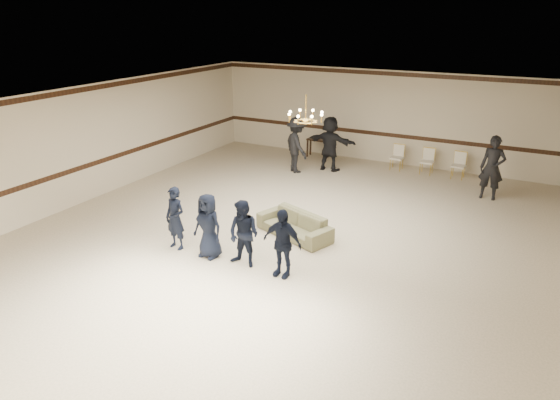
{
  "coord_description": "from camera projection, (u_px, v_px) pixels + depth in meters",
  "views": [
    {
      "loc": [
        5.07,
        -9.95,
        5.1
      ],
      "look_at": [
        0.09,
        -0.5,
        1.02
      ],
      "focal_mm": 32.11,
      "sensor_mm": 36.0,
      "label": 1
    }
  ],
  "objects": [
    {
      "name": "adult_mid",
      "position": [
        330.0,
        144.0,
        16.66
      ],
      "size": [
        1.74,
        0.68,
        1.83
      ],
      "primitive_type": "imported",
      "rotation": [
        0.0,
        0.0,
        3.06
      ],
      "color": "black",
      "rests_on": "floor"
    },
    {
      "name": "banquet_chair_mid",
      "position": [
        427.0,
        162.0,
        16.43
      ],
      "size": [
        0.42,
        0.42,
        0.84
      ],
      "primitive_type": null,
      "rotation": [
        0.0,
        0.0,
        0.03
      ],
      "color": "beige",
      "rests_on": "floor"
    },
    {
      "name": "boy_d",
      "position": [
        282.0,
        243.0,
        10.01
      ],
      "size": [
        0.86,
        0.38,
        1.45
      ],
      "primitive_type": "imported",
      "rotation": [
        0.0,
        0.0,
        -0.03
      ],
      "color": "black",
      "rests_on": "floor"
    },
    {
      "name": "boy_b",
      "position": [
        208.0,
        226.0,
        10.8
      ],
      "size": [
        0.76,
        0.54,
        1.45
      ],
      "primitive_type": "imported",
      "rotation": [
        0.0,
        0.0,
        -0.11
      ],
      "color": "black",
      "rests_on": "floor"
    },
    {
      "name": "banquet_chair_right",
      "position": [
        459.0,
        166.0,
        15.99
      ],
      "size": [
        0.44,
        0.44,
        0.84
      ],
      "primitive_type": null,
      "rotation": [
        0.0,
        0.0,
        -0.08
      ],
      "color": "beige",
      "rests_on": "floor"
    },
    {
      "name": "chair_rail",
      "position": [
        377.0,
        133.0,
        17.67
      ],
      "size": [
        12.0,
        0.02,
        0.14
      ],
      "primitive_type": "cube",
      "color": "black",
      "rests_on": "wall_back"
    },
    {
      "name": "crown_molding",
      "position": [
        381.0,
        73.0,
        16.92
      ],
      "size": [
        12.0,
        0.02,
        0.14
      ],
      "primitive_type": "cube",
      "color": "black",
      "rests_on": "wall_back"
    },
    {
      "name": "chandelier",
      "position": [
        306.0,
        108.0,
        12.05
      ],
      "size": [
        0.94,
        0.94,
        0.89
      ],
      "primitive_type": null,
      "color": "gold",
      "rests_on": "ceiling"
    },
    {
      "name": "room",
      "position": [
        287.0,
        170.0,
        11.68
      ],
      "size": [
        12.01,
        14.01,
        3.21
      ],
      "color": "beige",
      "rests_on": "ground"
    },
    {
      "name": "console_table",
      "position": [
        318.0,
        148.0,
        18.37
      ],
      "size": [
        0.81,
        0.37,
        0.67
      ],
      "primitive_type": "cube",
      "rotation": [
        0.0,
        0.0,
        -0.04
      ],
      "color": "black",
      "rests_on": "floor"
    },
    {
      "name": "adult_left",
      "position": [
        297.0,
        145.0,
        16.47
      ],
      "size": [
        1.35,
        1.27,
        1.83
      ],
      "primitive_type": "imported",
      "rotation": [
        0.0,
        0.0,
        2.47
      ],
      "color": "black",
      "rests_on": "floor"
    },
    {
      "name": "boy_c",
      "position": [
        244.0,
        234.0,
        10.41
      ],
      "size": [
        0.74,
        0.59,
        1.45
      ],
      "primitive_type": "imported",
      "rotation": [
        0.0,
        0.0,
        -0.06
      ],
      "color": "black",
      "rests_on": "floor"
    },
    {
      "name": "settee",
      "position": [
        294.0,
        224.0,
        11.97
      ],
      "size": [
        2.09,
        1.39,
        0.57
      ],
      "primitive_type": "imported",
      "rotation": [
        0.0,
        0.0,
        -0.35
      ],
      "color": "olive",
      "rests_on": "floor"
    },
    {
      "name": "boy_a",
      "position": [
        175.0,
        218.0,
        11.19
      ],
      "size": [
        0.57,
        0.42,
        1.45
      ],
      "primitive_type": "imported",
      "rotation": [
        0.0,
        0.0,
        -0.14
      ],
      "color": "black",
      "rests_on": "floor"
    },
    {
      "name": "banquet_chair_left",
      "position": [
        397.0,
        158.0,
        16.86
      ],
      "size": [
        0.43,
        0.43,
        0.84
      ],
      "primitive_type": null,
      "rotation": [
        0.0,
        0.0,
        -0.05
      ],
      "color": "beige",
      "rests_on": "floor"
    },
    {
      "name": "adult_right",
      "position": [
        492.0,
        168.0,
        14.1
      ],
      "size": [
        0.69,
        0.46,
        1.83
      ],
      "primitive_type": "imported",
      "rotation": [
        0.0,
        0.0,
        -0.04
      ],
      "color": "black",
      "rests_on": "floor"
    }
  ]
}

